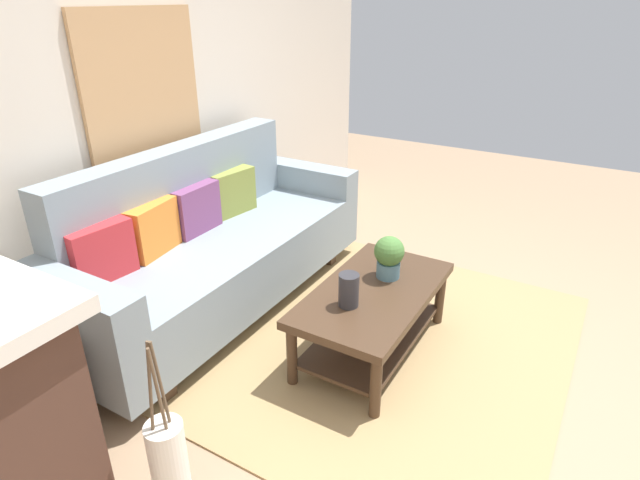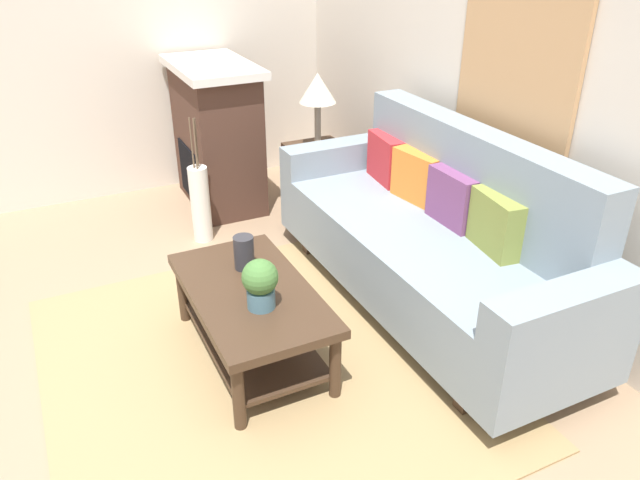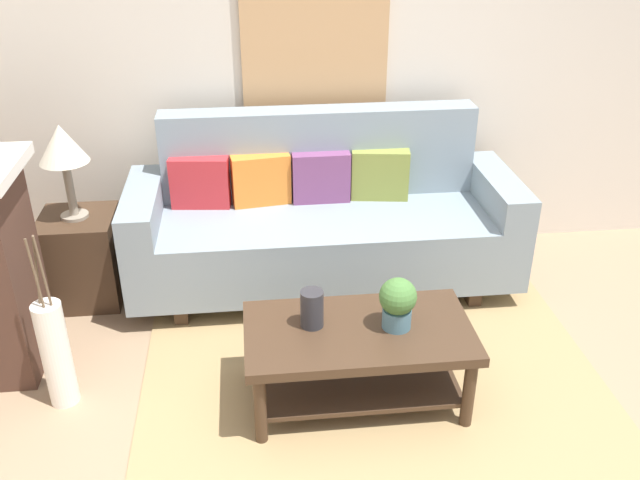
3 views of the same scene
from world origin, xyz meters
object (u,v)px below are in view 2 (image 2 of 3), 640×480
Objects in this scene: throw_pillow_crimson at (386,158)px; side_table at (318,180)px; couch at (432,240)px; fireplace at (217,135)px; framed_painting at (517,57)px; throw_pillow_orange at (417,177)px; floor_vase at (201,204)px; table_lamp at (318,91)px; coffee_table at (251,307)px; tabletop_vase at (244,253)px; potted_plant_tabletop at (260,282)px; throw_pillow_plum at (453,198)px; throw_pillow_olive at (495,224)px.

throw_pillow_crimson is 0.85m from side_table.
side_table is (-1.49, -0.04, -0.15)m from couch.
framed_painting reaches higher than fireplace.
throw_pillow_orange is at bearing 0.00° from throw_pillow_crimson.
floor_vase is (-1.06, -1.14, -0.39)m from throw_pillow_orange.
floor_vase is at bearing -86.63° from table_lamp.
throw_pillow_crimson is 0.33× the size of coffee_table.
framed_painting reaches higher than tabletop_vase.
floor_vase is (0.06, -0.98, 0.01)m from side_table.
coffee_table is 0.31m from potted_plant_tabletop.
framed_painting is (0.75, 0.34, 0.78)m from throw_pillow_crimson.
throw_pillow_orange is at bearing 161.64° from couch.
side_table is (-1.49, -0.16, -0.40)m from throw_pillow_plum.
potted_plant_tabletop is at bearing -80.50° from throw_pillow_plum.
tabletop_vase is at bearing -98.41° from throw_pillow_plum.
fireplace is at bearing 167.59° from potted_plant_tabletop.
floor_vase is at bearing -29.14° from fireplace.
floor_vase is 0.62× the size of framed_painting.
throw_pillow_olive is at bearing -42.22° from framed_painting.
fireplace is at bearing -130.98° from side_table.
tabletop_vase is (-0.56, -1.24, -0.16)m from throw_pillow_olive.
table_lamp is (-1.52, 1.13, 0.68)m from coffee_table.
side_table is at bearing 140.38° from tabletop_vase.
couch is at bearing 91.77° from coffee_table.
floor_vase is at bearing 174.60° from potted_plant_tabletop.
table_lamp reaches higher than throw_pillow_orange.
couch is 12.54× the size of tabletop_vase.
coffee_table is at bearing -36.60° from table_lamp.
side_table is at bearing -173.78° from throw_pillow_plum.
table_lamp is 0.49× the size of fireplace.
throw_pillow_crimson is 1.00× the size of throw_pillow_plum.
side_table is at bearing 146.30° from potted_plant_tabletop.
fireplace is at bearing -154.33° from throw_pillow_orange.
coffee_table is (0.04, -1.29, -0.37)m from throw_pillow_plum.
tabletop_vase is 0.16× the size of fireplace.
side_table is 0.98× the size of floor_vase.
coffee_table is at bearing -58.69° from throw_pillow_crimson.
potted_plant_tabletop is (0.22, -1.18, 0.14)m from couch.
framed_painting is at bearing 91.26° from coffee_table.
side_table is 0.98m from floor_vase.
throw_pillow_olive is at bearing 65.76° from tabletop_vase.
table_lamp reaches higher than throw_pillow_plum.
throw_pillow_crimson is 1.90× the size of tabletop_vase.
potted_plant_tabletop is (0.59, -1.30, -0.11)m from throw_pillow_orange.
floor_vase is (-1.65, 0.16, -0.28)m from potted_plant_tabletop.
throw_pillow_plum is at bearing 21.42° from fireplace.
side_table is at bearing -161.33° from framed_painting.
potted_plant_tabletop is at bearing -5.40° from floor_vase.
throw_pillow_plum is at bearing 0.00° from throw_pillow_crimson.
throw_pillow_orange is (0.38, 0.00, 0.00)m from throw_pillow_crimson.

